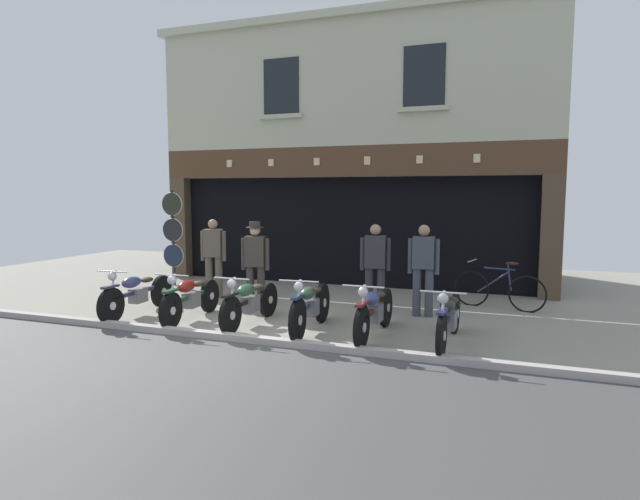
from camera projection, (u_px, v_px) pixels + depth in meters
The scene contains 16 objects.
ground at pixel (203, 365), 7.06m from camera, with size 21.49×22.00×0.18m.
shop_facade at pixel (365, 212), 14.33m from camera, with size 9.79×4.42×6.34m.
motorcycle_far_left at pixel (137, 293), 9.73m from camera, with size 0.62×2.06×0.91m.
motorcycle_left at pixel (191, 297), 9.34m from camera, with size 0.62×1.93×0.90m.
motorcycle_center_left at pixel (250, 301), 9.00m from camera, with size 0.62×1.95×0.90m.
motorcycle_center at pixel (310, 305), 8.57m from camera, with size 0.62×1.99×0.93m.
motorcycle_center_right at pixel (374, 310), 8.24m from camera, with size 0.62×2.05×0.91m.
motorcycle_right at pixel (449, 317), 7.83m from camera, with size 0.62×2.05×0.90m.
salesman_left at pixel (213, 254), 11.32m from camera, with size 0.55×0.28×1.67m.
shopkeeper_center at pixel (255, 260), 10.42m from camera, with size 0.55×0.35×1.67m.
salesman_right at pixel (375, 264), 9.88m from camera, with size 0.55×0.28×1.65m.
assistant_far_right at pixel (423, 266), 9.58m from camera, with size 0.56×0.25×1.66m.
tyre_sign_pole at pixel (173, 231), 12.83m from camera, with size 0.56×0.06×2.29m.
advert_board_near at pixel (403, 213), 12.36m from camera, with size 0.80×0.03×1.03m.
advert_board_far at pixel (451, 213), 11.99m from camera, with size 0.78×0.03×1.02m.
leaning_bicycle at pixel (499, 289), 10.28m from camera, with size 1.72×0.62×0.94m.
Camera 1 is at (3.81, -6.89, 2.23)m, focal length 30.04 mm.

